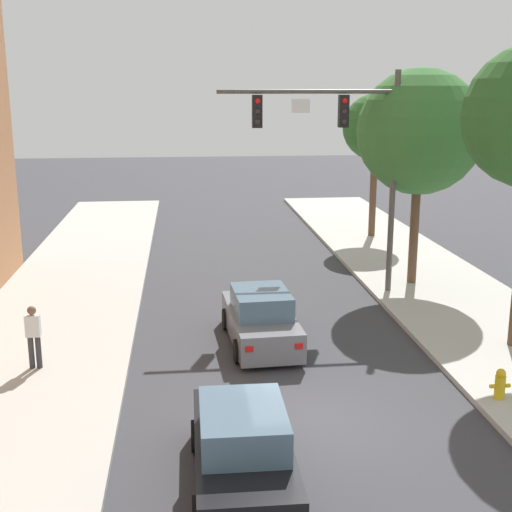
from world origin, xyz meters
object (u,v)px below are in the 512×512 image
Objects in this scene: car_lead_grey at (261,319)px; car_following_black at (242,450)px; fire_hydrant at (500,384)px; street_tree_third at (376,128)px; street_tree_second at (420,132)px; pedestrian_sidewalk_left_walker at (33,334)px; traffic_signal_mast at (346,142)px.

car_following_black is (-1.14, -7.07, 0.00)m from car_lead_grey.
fire_hydrant is at bearing 23.55° from car_following_black.
street_tree_second is at bearing -95.30° from street_tree_third.
traffic_signal_mast is at bearing 31.83° from pedestrian_sidewalk_left_walker.
pedestrian_sidewalk_left_walker is 0.22× the size of street_tree_second.
traffic_signal_mast is 1.12× the size of street_tree_third.
street_tree_third is at bearing 84.70° from street_tree_second.
car_lead_grey is 0.64× the size of street_tree_third.
street_tree_third reaches higher than fire_hydrant.
street_tree_third reaches higher than car_lead_grey.
fire_hydrant is at bearing -96.95° from street_tree_second.
car_lead_grey is at bearing 80.83° from car_following_black.
fire_hydrant is (1.67, -8.68, -4.81)m from traffic_signal_mast.
traffic_signal_mast is 11.67m from pedestrian_sidewalk_left_walker.
car_following_black is at bearing -49.71° from pedestrian_sidewalk_left_walker.
car_following_black is (-4.47, -11.35, -4.59)m from traffic_signal_mast.
street_tree_third is at bearing 83.80° from fire_hydrant.
traffic_signal_mast is 0.98× the size of street_tree_second.
fire_hydrant is at bearing -96.20° from street_tree_third.
street_tree_second reaches higher than traffic_signal_mast.
fire_hydrant is (6.14, 2.67, -0.22)m from car_following_black.
pedestrian_sidewalk_left_walker reaches higher than fire_hydrant.
street_tree_third is (8.06, 20.37, 4.54)m from car_following_black.
street_tree_third is (0.75, 8.12, -0.30)m from street_tree_second.
car_lead_grey is (-3.33, -4.28, -4.59)m from traffic_signal_mast.
fire_hydrant is at bearing -79.14° from traffic_signal_mast.
street_tree_second is 8.16m from street_tree_third.
car_lead_grey is 6.09m from pedestrian_sidewalk_left_walker.
pedestrian_sidewalk_left_walker is 2.28× the size of fire_hydrant.
car_following_black is at bearing -111.49° from traffic_signal_mast.
pedestrian_sidewalk_left_walker is 11.31m from fire_hydrant.
street_tree_third reaches higher than car_following_black.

